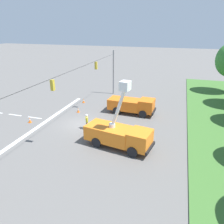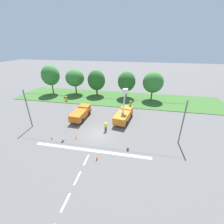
{
  "view_description": "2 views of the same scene",
  "coord_description": "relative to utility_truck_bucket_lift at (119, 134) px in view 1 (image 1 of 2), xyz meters",
  "views": [
    {
      "loc": [
        21.28,
        10.5,
        10.87
      ],
      "look_at": [
        1.36,
        4.26,
        2.57
      ],
      "focal_mm": 35.0,
      "sensor_mm": 36.0,
      "label": 1
    },
    {
      "loc": [
        6.41,
        -20.99,
        14.58
      ],
      "look_at": [
        1.44,
        4.47,
        2.25
      ],
      "focal_mm": 24.0,
      "sensor_mm": 36.0,
      "label": 2
    }
  ],
  "objects": [
    {
      "name": "road_worker",
      "position": [
        -2.64,
        -4.46,
        -0.34
      ],
      "size": [
        0.57,
        0.41,
        1.77
      ],
      "color": "#383842",
      "rests_on": "ground"
    },
    {
      "name": "traffic_cone_mid_left",
      "position": [
        -11.13,
        1.42,
        -1.0
      ],
      "size": [
        0.36,
        0.36,
        0.7
      ],
      "color": "orange",
      "rests_on": "ground"
    },
    {
      "name": "ground_plane",
      "position": [
        -3.57,
        -5.63,
        -1.34
      ],
      "size": [
        200.0,
        200.0,
        0.0
      ],
      "primitive_type": "plane",
      "color": "#605E5B"
    },
    {
      "name": "traffic_cone_foreground_left",
      "position": [
        -10.73,
        -8.56,
        -1.02
      ],
      "size": [
        0.36,
        0.36,
        0.66
      ],
      "color": "orange",
      "rests_on": "ground"
    },
    {
      "name": "traffic_cone_mid_right",
      "position": [
        -6.94,
        -7.62,
        -1.05
      ],
      "size": [
        0.36,
        0.36,
        0.62
      ],
      "color": "orange",
      "rests_on": "ground"
    },
    {
      "name": "traffic_cone_foreground_right",
      "position": [
        -2.16,
        -11.7,
        -1.01
      ],
      "size": [
        0.36,
        0.36,
        0.68
      ],
      "color": "orange",
      "rests_on": "ground"
    },
    {
      "name": "utility_truck_support_near",
      "position": [
        -8.76,
        -0.69,
        -0.16
      ],
      "size": [
        2.64,
        6.21,
        2.12
      ],
      "color": "orange",
      "rests_on": "ground"
    },
    {
      "name": "signal_gantry",
      "position": [
        -3.59,
        -5.64,
        2.9
      ],
      "size": [
        26.2,
        0.33,
        7.2
      ],
      "color": "slate",
      "rests_on": "ground"
    },
    {
      "name": "utility_truck_bucket_lift",
      "position": [
        0.0,
        0.0,
        0.0
      ],
      "size": [
        3.46,
        6.77,
        6.47
      ],
      "color": "orange",
      "rests_on": "ground"
    },
    {
      "name": "lane_markings",
      "position": [
        -3.57,
        -11.54,
        -1.34
      ],
      "size": [
        17.6,
        15.25,
        0.01
      ],
      "color": "silver",
      "rests_on": "ground"
    }
  ]
}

